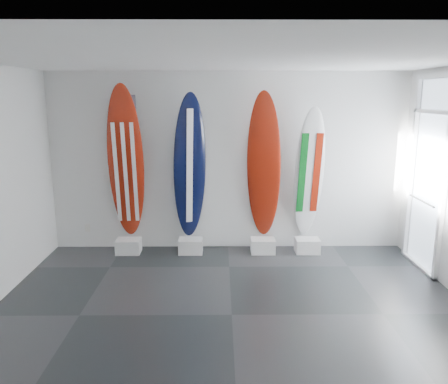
{
  "coord_description": "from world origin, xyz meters",
  "views": [
    {
      "loc": [
        -0.14,
        -4.95,
        2.62
      ],
      "look_at": [
        -0.08,
        1.4,
        1.22
      ],
      "focal_mm": 35.61,
      "sensor_mm": 36.0,
      "label": 1
    }
  ],
  "objects_px": {
    "surfboard_usa": "(126,163)",
    "surfboard_navy": "(190,167)",
    "surfboard_italy": "(309,173)",
    "surfboard_swiss": "(264,166)"
  },
  "relations": [
    {
      "from": "surfboard_swiss",
      "to": "surfboard_italy",
      "type": "xyz_separation_m",
      "value": [
        0.75,
        0.0,
        -0.12
      ]
    },
    {
      "from": "surfboard_navy",
      "to": "surfboard_italy",
      "type": "bearing_deg",
      "value": -19.72
    },
    {
      "from": "surfboard_swiss",
      "to": "surfboard_italy",
      "type": "relative_size",
      "value": 1.11
    },
    {
      "from": "surfboard_usa",
      "to": "surfboard_navy",
      "type": "relative_size",
      "value": 1.06
    },
    {
      "from": "surfboard_swiss",
      "to": "surfboard_italy",
      "type": "bearing_deg",
      "value": 12.01
    },
    {
      "from": "surfboard_navy",
      "to": "surfboard_italy",
      "type": "height_order",
      "value": "surfboard_navy"
    },
    {
      "from": "surfboard_usa",
      "to": "surfboard_italy",
      "type": "distance_m",
      "value": 3.03
    },
    {
      "from": "surfboard_usa",
      "to": "surfboard_swiss",
      "type": "xyz_separation_m",
      "value": [
        2.27,
        0.0,
        -0.06
      ]
    },
    {
      "from": "surfboard_usa",
      "to": "surfboard_swiss",
      "type": "distance_m",
      "value": 2.27
    },
    {
      "from": "surfboard_navy",
      "to": "surfboard_swiss",
      "type": "xyz_separation_m",
      "value": [
        1.22,
        0.0,
        0.01
      ]
    }
  ]
}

